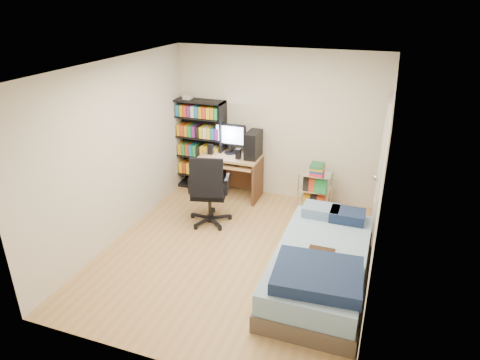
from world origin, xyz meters
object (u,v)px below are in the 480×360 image
at_px(media_shelf, 200,144).
at_px(computer_desk, 237,159).
at_px(bed, 321,266).
at_px(office_chair, 209,202).

distance_m(media_shelf, computer_desk, 0.76).
height_order(computer_desk, bed, computer_desk).
xyz_separation_m(media_shelf, bed, (2.53, -2.14, -0.55)).
bearing_deg(office_chair, media_shelf, 105.02).
distance_m(media_shelf, bed, 3.36).
distance_m(computer_desk, office_chair, 1.12).
height_order(media_shelf, computer_desk, media_shelf).
bearing_deg(media_shelf, bed, -40.17).
bearing_deg(bed, computer_desk, 131.61).
bearing_deg(office_chair, bed, -41.51).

